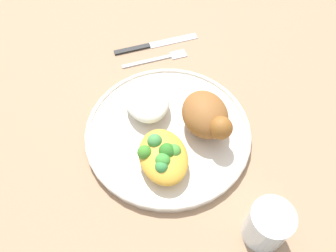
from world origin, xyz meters
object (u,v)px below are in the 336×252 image
Objects in this scene: plate at (168,132)px; fork at (159,58)px; rice_pile at (147,99)px; water_glass at (267,225)px; roasted_chicken at (207,116)px; mac_cheese_with_broccoli at (163,155)px; knife at (149,45)px.

plate reaches higher than fork.
water_glass is at bearing 22.17° from rice_pile.
roasted_chicken is at bearing 50.56° from rice_pile.
water_glass is (0.40, 0.05, 0.04)m from fork.
plate is 2.11× the size of fork.
mac_cheese_with_broccoli is (0.05, -0.09, -0.01)m from roasted_chicken.
mac_cheese_with_broccoli is 1.39× the size of water_glass.
roasted_chicken is 1.02× the size of mac_cheese_with_broccoli.
water_glass is at bearing 8.13° from knife.
rice_pile is at bearing -157.83° from water_glass.
knife is (-0.29, 0.05, -0.04)m from mac_cheese_with_broccoli.
fork is (-0.25, 0.06, -0.04)m from mac_cheese_with_broccoli.
water_glass reaches higher than fork.
plate is at bearing -100.57° from roasted_chicken.
roasted_chicken is at bearing -173.65° from water_glass.
roasted_chicken reaches higher than plate.
roasted_chicken reaches higher than knife.
water_glass reaches higher than mac_cheese_with_broccoli.
rice_pile is at bearing -129.44° from roasted_chicken.
plate is 2.74× the size of roasted_chicken.
rice_pile is 0.74× the size of fork.
plate is 3.91× the size of water_glass.
knife is (-0.25, -0.04, -0.05)m from roasted_chicken.
water_glass is (0.21, 0.09, 0.03)m from plate.
roasted_chicken is 0.21m from fork.
rice_pile is 0.12m from mac_cheese_with_broccoli.
rice_pile is at bearing -23.90° from fork.
mac_cheese_with_broccoli reaches higher than plate.
mac_cheese_with_broccoli is at bearing -13.64° from fork.
fork is (-0.13, 0.06, -0.04)m from rice_pile.
mac_cheese_with_broccoli is at bearing -9.89° from knife.
water_glass is (0.45, 0.06, 0.04)m from knife.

